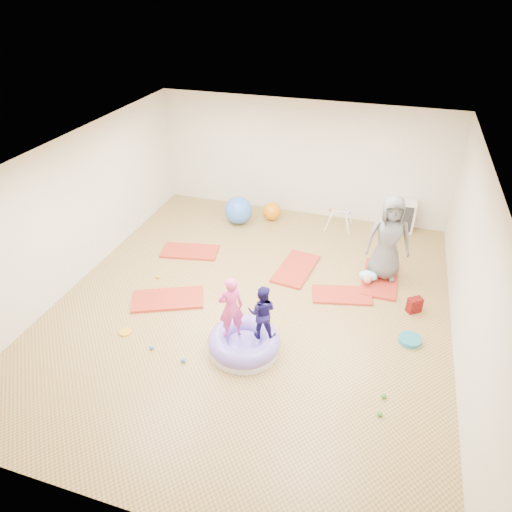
% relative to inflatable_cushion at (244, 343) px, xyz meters
% --- Properties ---
extents(room, '(7.01, 8.01, 2.81)m').
position_rel_inflatable_cushion_xyz_m(room, '(-0.25, 1.12, 1.26)').
color(room, tan).
rests_on(room, ground).
extents(gym_mat_front_left, '(1.46, 1.13, 0.05)m').
position_rel_inflatable_cushion_xyz_m(gym_mat_front_left, '(-1.78, 0.80, -0.12)').
color(gym_mat_front_left, red).
rests_on(gym_mat_front_left, ground).
extents(gym_mat_mid_left, '(1.31, 0.83, 0.05)m').
position_rel_inflatable_cushion_xyz_m(gym_mat_mid_left, '(-2.10, 2.49, -0.12)').
color(gym_mat_mid_left, red).
rests_on(gym_mat_mid_left, ground).
extents(gym_mat_center_back, '(0.80, 1.35, 0.05)m').
position_rel_inflatable_cushion_xyz_m(gym_mat_center_back, '(0.28, 2.52, -0.12)').
color(gym_mat_center_back, red).
rests_on(gym_mat_center_back, ground).
extents(gym_mat_right, '(1.21, 0.79, 0.05)m').
position_rel_inflatable_cushion_xyz_m(gym_mat_right, '(1.31, 1.91, -0.12)').
color(gym_mat_right, red).
rests_on(gym_mat_right, ground).
extents(gym_mat_rear_right, '(0.67, 1.34, 0.06)m').
position_rel_inflatable_cushion_xyz_m(gym_mat_rear_right, '(1.96, 2.68, -0.12)').
color(gym_mat_rear_right, red).
rests_on(gym_mat_rear_right, ground).
extents(inflatable_cushion, '(1.17, 1.17, 0.37)m').
position_rel_inflatable_cushion_xyz_m(inflatable_cushion, '(0.00, 0.00, 0.00)').
color(inflatable_cushion, white).
rests_on(inflatable_cushion, ground).
extents(child_pink, '(0.48, 0.44, 1.10)m').
position_rel_inflatable_cushion_xyz_m(child_pink, '(-0.20, -0.02, 0.74)').
color(child_pink, '#E43E8D').
rests_on(child_pink, inflatable_cushion).
extents(child_navy, '(0.51, 0.43, 0.95)m').
position_rel_inflatable_cushion_xyz_m(child_navy, '(0.26, 0.10, 0.67)').
color(child_navy, '#181251').
rests_on(child_navy, inflatable_cushion).
extents(adult_caregiver, '(0.93, 0.70, 1.72)m').
position_rel_inflatable_cushion_xyz_m(adult_caregiver, '(1.99, 2.75, 0.77)').
color(adult_caregiver, '#5A5A5B').
rests_on(adult_caregiver, gym_mat_rear_right).
extents(infant, '(0.36, 0.36, 0.21)m').
position_rel_inflatable_cushion_xyz_m(infant, '(1.72, 2.47, 0.02)').
color(infant, '#A7E3F9').
rests_on(infant, gym_mat_rear_right).
extents(ball_pit_balls, '(4.62, 2.14, 0.07)m').
position_rel_inflatable_cushion_xyz_m(ball_pit_balls, '(-0.03, -0.14, -0.11)').
color(ball_pit_balls, green).
rests_on(ball_pit_balls, ground).
extents(exercise_ball_blue, '(0.67, 0.67, 0.67)m').
position_rel_inflatable_cushion_xyz_m(exercise_ball_blue, '(-1.53, 4.10, 0.19)').
color(exercise_ball_blue, blue).
rests_on(exercise_ball_blue, ground).
extents(exercise_ball_orange, '(0.44, 0.44, 0.44)m').
position_rel_inflatable_cushion_xyz_m(exercise_ball_orange, '(-0.81, 4.52, 0.08)').
color(exercise_ball_orange, orange).
rests_on(exercise_ball_orange, ground).
extents(infant_play_gym, '(0.61, 0.58, 0.47)m').
position_rel_inflatable_cushion_xyz_m(infant_play_gym, '(0.84, 4.54, 0.17)').
color(infant_play_gym, white).
rests_on(infant_play_gym, ground).
extents(cube_shelf, '(0.73, 0.36, 0.73)m').
position_rel_inflatable_cushion_xyz_m(cube_shelf, '(2.16, 4.91, 0.22)').
color(cube_shelf, white).
rests_on(cube_shelf, ground).
extents(balance_disc, '(0.37, 0.37, 0.08)m').
position_rel_inflatable_cushion_xyz_m(balance_disc, '(2.57, 0.99, -0.10)').
color(balance_disc, teal).
rests_on(balance_disc, ground).
extents(backpack, '(0.29, 0.27, 0.29)m').
position_rel_inflatable_cushion_xyz_m(backpack, '(2.61, 1.84, -0.00)').
color(backpack, '#B2100E').
rests_on(backpack, ground).
extents(yellow_toy, '(0.21, 0.21, 0.03)m').
position_rel_inflatable_cushion_xyz_m(yellow_toy, '(-2.07, -0.23, -0.13)').
color(yellow_toy, gold).
rests_on(yellow_toy, ground).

